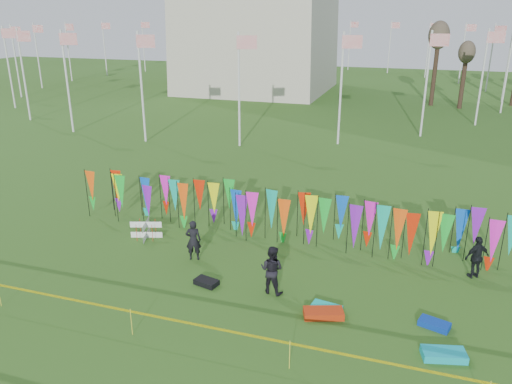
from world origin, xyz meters
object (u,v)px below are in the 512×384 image
(box_kite, at_px, (146,230))
(kite_bag_black, at_px, (206,282))
(person_left, at_px, (193,240))
(kite_bag_blue, at_px, (434,324))
(kite_bag_red, at_px, (323,313))
(person_right, at_px, (477,257))
(kite_bag_teal, at_px, (444,354))
(person_mid, at_px, (272,270))
(kite_bag_turquoise, at_px, (327,308))

(box_kite, height_order, kite_bag_black, box_kite)
(person_left, height_order, kite_bag_black, person_left)
(person_left, relative_size, kite_bag_blue, 1.81)
(person_left, height_order, kite_bag_red, person_left)
(kite_bag_red, bearing_deg, person_right, 41.52)
(kite_bag_blue, bearing_deg, kite_bag_teal, -80.86)
(person_mid, bearing_deg, person_left, -13.26)
(person_right, bearing_deg, kite_bag_turquoise, 7.59)
(kite_bag_teal, bearing_deg, kite_bag_turquoise, 159.86)
(kite_bag_teal, bearing_deg, box_kite, 159.72)
(box_kite, relative_size, person_right, 0.47)
(kite_bag_red, bearing_deg, kite_bag_teal, -14.81)
(person_left, relative_size, kite_bag_turquoise, 1.70)
(kite_bag_turquoise, relative_size, kite_bag_black, 1.16)
(kite_bag_teal, bearing_deg, kite_bag_blue, 99.14)
(kite_bag_red, bearing_deg, kite_bag_blue, 8.79)
(kite_bag_turquoise, distance_m, kite_bag_black, 4.43)
(person_mid, xyz_separation_m, kite_bag_teal, (5.64, -1.88, -0.76))
(person_mid, relative_size, person_right, 1.07)
(person_left, height_order, kite_bag_blue, person_left)
(person_right, distance_m, kite_bag_turquoise, 6.20)
(kite_bag_turquoise, bearing_deg, person_left, 160.79)
(kite_bag_red, height_order, kite_bag_teal, kite_bag_red)
(kite_bag_blue, xyz_separation_m, kite_bag_red, (-3.39, -0.52, 0.02))
(box_kite, xyz_separation_m, kite_bag_red, (8.43, -3.50, -0.27))
(kite_bag_black, bearing_deg, kite_bag_teal, -11.51)
(person_right, relative_size, kite_bag_blue, 1.79)
(person_right, distance_m, kite_bag_red, 6.46)
(kite_bag_turquoise, relative_size, kite_bag_red, 0.77)
(person_left, xyz_separation_m, kite_bag_teal, (9.26, -3.29, -0.71))
(person_right, relative_size, kite_bag_teal, 1.35)
(box_kite, bearing_deg, kite_bag_black, -34.92)
(person_left, bearing_deg, kite_bag_blue, 150.02)
(kite_bag_turquoise, xyz_separation_m, kite_bag_black, (-4.42, 0.31, -0.00))
(person_mid, bearing_deg, person_right, -145.95)
(person_right, xyz_separation_m, kite_bag_black, (-9.19, -3.58, -0.72))
(kite_bag_blue, distance_m, kite_bag_teal, 1.50)
(person_right, distance_m, kite_bag_blue, 4.06)
(kite_bag_red, xyz_separation_m, kite_bag_black, (-4.38, 0.67, -0.02))
(person_mid, height_order, kite_bag_black, person_mid)
(person_left, bearing_deg, box_kite, -41.24)
(person_mid, height_order, kite_bag_blue, person_mid)
(person_right, relative_size, kite_bag_black, 1.95)
(person_mid, xyz_separation_m, kite_bag_turquoise, (2.05, -0.57, -0.78))
(person_left, xyz_separation_m, kite_bag_blue, (9.02, -1.81, -0.73))
(person_left, distance_m, kite_bag_red, 6.14)
(person_right, height_order, kite_bag_red, person_right)
(kite_bag_teal, bearing_deg, person_right, 77.27)
(person_mid, bearing_deg, kite_bag_blue, -176.22)
(box_kite, bearing_deg, person_mid, -21.85)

